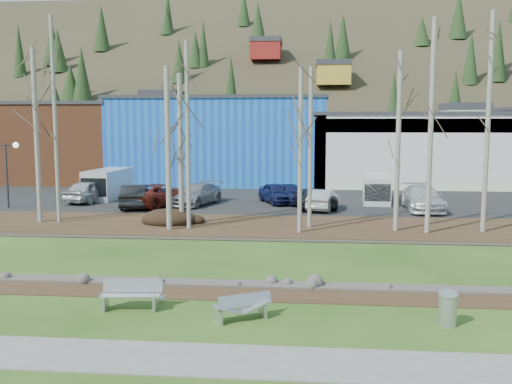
# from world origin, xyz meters

# --- Properties ---
(ground) EXTENTS (200.00, 200.00, 0.00)m
(ground) POSITION_xyz_m (0.00, 0.00, 0.00)
(ground) COLOR #2A4A15
(ground) RESTS_ON ground
(footpath) EXTENTS (80.00, 2.00, 0.04)m
(footpath) POSITION_xyz_m (0.00, -3.50, 0.02)
(footpath) COLOR slate
(footpath) RESTS_ON ground
(dirt_strip) EXTENTS (80.00, 1.80, 0.03)m
(dirt_strip) POSITION_xyz_m (0.00, 2.10, 0.01)
(dirt_strip) COLOR #382616
(dirt_strip) RESTS_ON ground
(near_bank_rocks) EXTENTS (80.00, 0.80, 0.50)m
(near_bank_rocks) POSITION_xyz_m (0.00, 3.10, 0.00)
(near_bank_rocks) COLOR #47423D
(near_bank_rocks) RESTS_ON ground
(river) EXTENTS (80.00, 8.00, 0.90)m
(river) POSITION_xyz_m (0.00, 7.20, 0.00)
(river) COLOR black
(river) RESTS_ON ground
(far_bank_rocks) EXTENTS (80.00, 0.80, 0.46)m
(far_bank_rocks) POSITION_xyz_m (0.00, 11.30, 0.00)
(far_bank_rocks) COLOR #47423D
(far_bank_rocks) RESTS_ON ground
(far_bank) EXTENTS (80.00, 7.00, 0.15)m
(far_bank) POSITION_xyz_m (0.00, 14.50, 0.07)
(far_bank) COLOR #382616
(far_bank) RESTS_ON ground
(parking_lot) EXTENTS (80.00, 14.00, 0.14)m
(parking_lot) POSITION_xyz_m (0.00, 25.00, 0.07)
(parking_lot) COLOR black
(parking_lot) RESTS_ON ground
(building_brick) EXTENTS (16.32, 12.24, 7.80)m
(building_brick) POSITION_xyz_m (-24.00, 39.00, 3.91)
(building_brick) COLOR brown
(building_brick) RESTS_ON ground
(building_blue) EXTENTS (20.40, 12.24, 8.30)m
(building_blue) POSITION_xyz_m (-6.00, 39.00, 4.16)
(building_blue) COLOR blue
(building_blue) RESTS_ON ground
(building_white) EXTENTS (18.36, 12.24, 6.80)m
(building_white) POSITION_xyz_m (12.00, 38.98, 3.41)
(building_white) COLOR silver
(building_white) RESTS_ON ground
(hillside) EXTENTS (160.00, 72.00, 35.00)m
(hillside) POSITION_xyz_m (0.00, 84.00, 17.50)
(hillside) COLOR #342B1E
(hillside) RESTS_ON ground
(bench_intact) EXTENTS (1.93, 0.74, 0.95)m
(bench_intact) POSITION_xyz_m (-2.97, 0.16, 0.47)
(bench_intact) COLOR #B5B8BA
(bench_intact) RESTS_ON ground
(bench_damaged) EXTENTS (1.73, 1.29, 0.75)m
(bench_damaged) POSITION_xyz_m (0.65, -0.46, 0.38)
(bench_damaged) COLOR #B5B8BA
(bench_damaged) RESTS_ON ground
(litter_bin) EXTENTS (0.52, 0.52, 0.90)m
(litter_bin) POSITION_xyz_m (6.67, -0.39, 0.45)
(litter_bin) COLOR #B5B8BA
(litter_bin) RESTS_ON ground
(seagull) EXTENTS (0.39, 0.18, 0.28)m
(seagull) POSITION_xyz_m (-2.21, 0.88, 0.15)
(seagull) COLOR gold
(seagull) RESTS_ON ground
(dirt_mound) EXTENTS (3.15, 2.22, 0.62)m
(dirt_mound) POSITION_xyz_m (-5.37, 14.58, 0.46)
(dirt_mound) COLOR black
(dirt_mound) RESTS_ON far_bank
(birch_0) EXTENTS (0.27, 0.27, 9.91)m
(birch_0) POSITION_xyz_m (-12.94, 14.41, 5.10)
(birch_0) COLOR #B1AA9F
(birch_0) RESTS_ON far_bank
(birch_1) EXTENTS (0.22, 0.22, 11.67)m
(birch_1) POSITION_xyz_m (-11.78, 14.37, 5.98)
(birch_1) COLOR #B1AA9F
(birch_1) RESTS_ON far_bank
(birch_2) EXTENTS (0.28, 0.28, 8.41)m
(birch_2) POSITION_xyz_m (-4.57, 14.37, 4.36)
(birch_2) COLOR #B1AA9F
(birch_2) RESTS_ON far_bank
(birch_3) EXTENTS (0.23, 0.23, 10.01)m
(birch_3) POSITION_xyz_m (-3.90, 13.19, 5.15)
(birch_3) COLOR #B1AA9F
(birch_3) RESTS_ON far_bank
(birch_4) EXTENTS (0.29, 0.29, 8.66)m
(birch_4) POSITION_xyz_m (-4.88, 12.76, 4.48)
(birch_4) COLOR #B1AA9F
(birch_4) RESTS_ON far_bank
(birch_5) EXTENTS (0.22, 0.22, 8.70)m
(birch_5) POSITION_xyz_m (2.63, 14.28, 4.50)
(birch_5) COLOR #B1AA9F
(birch_5) RESTS_ON far_bank
(birch_6) EXTENTS (0.23, 0.23, 8.61)m
(birch_6) POSITION_xyz_m (2.12, 12.65, 4.46)
(birch_6) COLOR #B1AA9F
(birch_6) RESTS_ON far_bank
(birch_7) EXTENTS (0.26, 0.26, 10.97)m
(birch_7) POSITION_xyz_m (8.77, 13.18, 5.64)
(birch_7) COLOR #B1AA9F
(birch_7) RESTS_ON far_bank
(birch_8) EXTENTS (0.26, 0.26, 9.42)m
(birch_8) POSITION_xyz_m (7.22, 13.63, 4.86)
(birch_8) COLOR #B1AA9F
(birch_8) RESTS_ON far_bank
(birch_9) EXTENTS (0.25, 0.25, 11.38)m
(birch_9) POSITION_xyz_m (11.77, 13.76, 5.84)
(birch_9) COLOR #B1AA9F
(birch_9) RESTS_ON far_bank
(street_lamp) EXTENTS (1.60, 0.87, 4.42)m
(street_lamp) POSITION_xyz_m (-17.66, 19.49, 3.62)
(street_lamp) COLOR #262628
(street_lamp) RESTS_ON parking_lot
(car_0) EXTENTS (2.93, 5.01, 1.60)m
(car_0) POSITION_xyz_m (-13.21, 22.79, 0.94)
(car_0) COLOR silver
(car_0) RESTS_ON parking_lot
(car_1) EXTENTS (2.56, 5.00, 1.57)m
(car_1) POSITION_xyz_m (-9.16, 20.50, 0.93)
(car_1) COLOR black
(car_1) RESTS_ON parking_lot
(car_2) EXTENTS (4.82, 6.18, 1.56)m
(car_2) POSITION_xyz_m (-7.61, 21.18, 0.92)
(car_2) COLOR maroon
(car_2) RESTS_ON parking_lot
(car_3) EXTENTS (3.46, 5.48, 1.48)m
(car_3) POSITION_xyz_m (-5.29, 22.08, 0.88)
(car_3) COLOR #92949A
(car_3) RESTS_ON parking_lot
(car_4) EXTENTS (3.19, 4.52, 1.43)m
(car_4) POSITION_xyz_m (1.32, 23.42, 0.85)
(car_4) COLOR #191F4B
(car_4) RESTS_ON parking_lot
(car_5) EXTENTS (2.33, 4.36, 1.36)m
(car_5) POSITION_xyz_m (3.52, 20.55, 0.82)
(car_5) COLOR silver
(car_5) RESTS_ON parking_lot
(car_6) EXTENTS (3.13, 5.12, 1.32)m
(car_6) POSITION_xyz_m (2.96, 21.51, 0.80)
(car_6) COLOR #252527
(car_6) RESTS_ON parking_lot
(car_7) EXTENTS (2.25, 5.53, 1.60)m
(car_7) POSITION_xyz_m (10.00, 21.02, 0.94)
(car_7) COLOR silver
(car_7) RESTS_ON parking_lot
(car_8) EXTENTS (3.13, 5.12, 1.32)m
(car_8) POSITION_xyz_m (2.67, 21.51, 0.80)
(car_8) COLOR #252527
(car_8) RESTS_ON parking_lot
(car_9) EXTENTS (3.19, 4.52, 1.43)m
(car_9) POSITION_xyz_m (0.27, 23.42, 0.85)
(car_9) COLOR #191F4B
(car_9) RESTS_ON parking_lot
(van_white) EXTENTS (2.17, 4.55, 1.94)m
(van_white) POSITION_xyz_m (7.40, 24.29, 1.11)
(van_white) COLOR white
(van_white) RESTS_ON parking_lot
(van_grey) EXTENTS (2.48, 5.15, 2.19)m
(van_grey) POSITION_xyz_m (-12.66, 24.71, 1.23)
(van_grey) COLOR silver
(van_grey) RESTS_ON parking_lot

